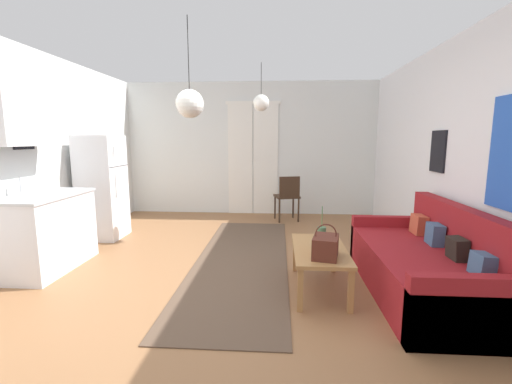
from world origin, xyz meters
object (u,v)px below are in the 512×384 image
Objects in this scene: coffee_table at (320,253)px; pendant_lamp_far at (261,103)px; bamboo_vase at (322,235)px; handbag at (325,246)px; pendant_lamp_near at (190,104)px; couch at (428,267)px; accent_chair at (288,195)px; refrigerator at (102,187)px.

pendant_lamp_far is at bearing 109.98° from coffee_table.
bamboo_vase is 2.44m from pendant_lamp_far.
coffee_table is at bearing -70.02° from pendant_lamp_far.
handbag is 0.38× the size of pendant_lamp_near.
couch is 5.58× the size of handbag.
pendant_lamp_near is at bearing 171.51° from handbag.
accent_chair is 0.92× the size of pendant_lamp_near.
handbag is (-1.02, -0.22, 0.25)m from couch.
couch is 2.31× the size of accent_chair.
pendant_lamp_near is (-1.26, -0.07, 1.46)m from coffee_table.
pendant_lamp_near reaches higher than refrigerator.
pendant_lamp_far is (0.57, 1.98, 0.21)m from pendant_lamp_near.
handbag is at bearing -91.82° from bamboo_vase.
bamboo_vase is at bearing -25.66° from refrigerator.
refrigerator reaches higher than accent_chair.
couch is at bearing 99.33° from accent_chair.
refrigerator is (-3.12, 1.91, 0.25)m from handbag.
coffee_table is at bearing -27.88° from refrigerator.
coffee_table is (-1.04, 0.05, 0.10)m from couch.
accent_chair is (-0.25, 2.88, 0.11)m from coffee_table.
coffee_table is 3.53m from refrigerator.
pendant_lamp_near reaches higher than bamboo_vase.
pendant_lamp_far is (-0.69, 1.90, 1.67)m from coffee_table.
pendant_lamp_far reaches higher than accent_chair.
couch reaches higher than accent_chair.
pendant_lamp_near reaches higher than accent_chair.
accent_chair is (-0.28, 2.75, -0.03)m from bamboo_vase.
refrigerator is at bearing 148.59° from handbag.
bamboo_vase is (0.03, 0.14, 0.15)m from coffee_table.
pendant_lamp_near reaches higher than coffee_table.
refrigerator is (-3.13, 1.50, 0.26)m from bamboo_vase.
accent_chair is at bearing 113.78° from couch.
couch is 1.08m from handbag.
pendant_lamp_near is (1.84, -1.71, 1.06)m from refrigerator.
refrigerator is 1.85× the size of accent_chair.
pendant_lamp_near is at bearing -176.67° from coffee_table.
accent_chair is (-0.27, 3.15, -0.04)m from handbag.
coffee_table is 1.93m from pendant_lamp_near.
pendant_lamp_near is (-2.30, -0.03, 1.56)m from couch.
handbag is at bearing -8.49° from pendant_lamp_near.
handbag is at bearing -31.41° from refrigerator.
bamboo_vase is at bearing 169.72° from couch.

